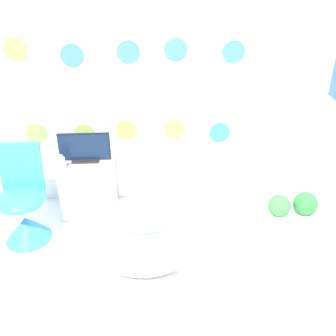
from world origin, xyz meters
TOP-DOWN VIEW (x-y plane):
  - ground_plane at (0.00, 0.00)m, footprint 12.00×12.00m
  - wall_back_dotted at (-0.00, 1.66)m, footprint 4.26×0.05m
  - rug at (0.10, 0.40)m, footprint 1.23×0.72m
  - bathtub at (0.12, 0.58)m, footprint 0.86×0.57m
  - chair at (-0.92, 1.03)m, footprint 0.43×0.43m
  - tv_cabinet at (-0.41, 1.42)m, footprint 0.50×0.38m
  - tv at (-0.41, 1.42)m, footprint 0.47×0.12m
  - vase at (-0.61, 1.29)m, footprint 0.07×0.07m
  - side_table at (1.26, 0.59)m, footprint 0.45×0.33m
  - potted_plant_left at (1.16, 0.57)m, footprint 0.17×0.17m
  - potted_plant_right at (1.37, 0.58)m, footprint 0.18×0.18m

SIDE VIEW (x-z plane):
  - ground_plane at x=0.00m, z-range 0.00..0.00m
  - rug at x=0.10m, z-range 0.00..0.01m
  - chair at x=-0.92m, z-range -0.16..0.72m
  - tv_cabinet at x=-0.41m, z-range 0.00..0.56m
  - bathtub at x=0.12m, z-range 0.00..0.58m
  - side_table at x=1.26m, z-range 0.14..0.60m
  - potted_plant_left at x=1.16m, z-range 0.47..0.69m
  - potted_plant_right at x=1.37m, z-range 0.46..0.70m
  - vase at x=-0.61m, z-range 0.55..0.69m
  - tv at x=-0.41m, z-range 0.54..0.83m
  - wall_back_dotted at x=0.00m, z-range 0.00..2.60m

